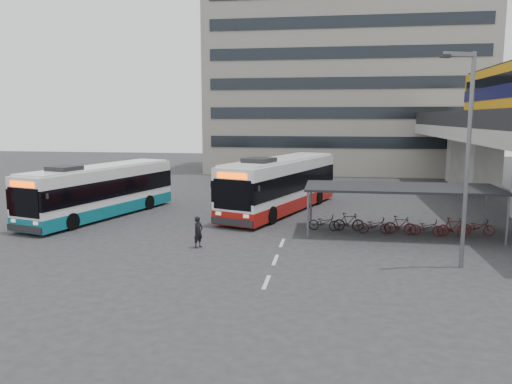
# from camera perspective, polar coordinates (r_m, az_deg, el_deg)

# --- Properties ---
(ground) EXTENTS (120.00, 120.00, 0.00)m
(ground) POSITION_cam_1_polar(r_m,az_deg,el_deg) (25.17, -2.70, -5.63)
(ground) COLOR #28282B
(ground) RESTS_ON ground
(bike_shelter) EXTENTS (10.00, 4.00, 2.54)m
(bike_shelter) POSITION_cam_1_polar(r_m,az_deg,el_deg) (27.59, 16.16, -1.82)
(bike_shelter) COLOR #595B60
(bike_shelter) RESTS_ON ground
(office_block) EXTENTS (30.00, 15.00, 25.00)m
(office_block) POSITION_cam_1_polar(r_m,az_deg,el_deg) (60.27, 10.02, 14.46)
(office_block) COLOR gray
(office_block) RESTS_ON ground
(road_markings) EXTENTS (0.15, 7.60, 0.01)m
(road_markings) POSITION_cam_1_polar(r_m,az_deg,el_deg) (21.93, 2.22, -7.76)
(road_markings) COLOR beige
(road_markings) RESTS_ON ground
(bus_main) EXTENTS (6.78, 12.87, 3.75)m
(bus_main) POSITION_cam_1_polar(r_m,az_deg,el_deg) (32.89, 2.88, 0.81)
(bus_main) COLOR white
(bus_main) RESTS_ON ground
(bus_teal) EXTENTS (5.58, 11.82, 3.42)m
(bus_teal) POSITION_cam_1_polar(r_m,az_deg,el_deg) (32.47, -17.31, 0.06)
(bus_teal) COLOR white
(bus_teal) RESTS_ON ground
(pedestrian) EXTENTS (0.58, 0.66, 1.51)m
(pedestrian) POSITION_cam_1_polar(r_m,az_deg,el_deg) (23.92, -6.62, -4.57)
(pedestrian) COLOR black
(pedestrian) RESTS_ON ground
(lamp_post) EXTENTS (1.46, 0.70, 8.68)m
(lamp_post) POSITION_cam_1_polar(r_m,az_deg,el_deg) (21.63, 22.86, 4.66)
(lamp_post) COLOR #595B60
(lamp_post) RESTS_ON ground
(sign_totem_mid) EXTENTS (0.56, 0.18, 2.59)m
(sign_totem_mid) POSITION_cam_1_polar(r_m,az_deg,el_deg) (31.16, -23.64, -1.09)
(sign_totem_mid) COLOR #AF0A0A
(sign_totem_mid) RESTS_ON ground
(sign_totem_north) EXTENTS (0.53, 0.16, 2.46)m
(sign_totem_north) POSITION_cam_1_polar(r_m,az_deg,el_deg) (35.88, -23.54, -0.01)
(sign_totem_north) COLOR #AF0A0A
(sign_totem_north) RESTS_ON ground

